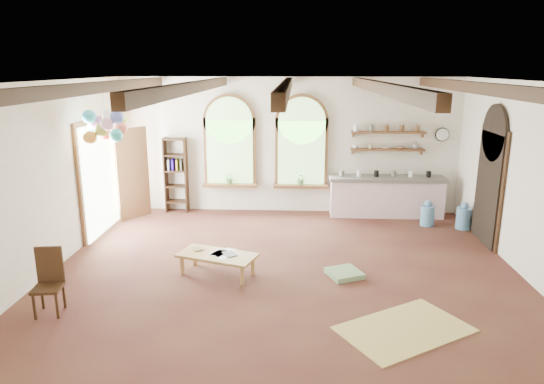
# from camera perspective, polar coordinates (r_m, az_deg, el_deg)

# --- Properties ---
(floor) EXTENTS (8.00, 8.00, 0.00)m
(floor) POSITION_cam_1_polar(r_m,az_deg,el_deg) (8.61, 1.52, -8.87)
(floor) COLOR #543122
(floor) RESTS_ON ground
(ceiling_beams) EXTENTS (6.20, 6.80, 0.18)m
(ceiling_beams) POSITION_cam_1_polar(r_m,az_deg,el_deg) (7.91, 1.67, 12.20)
(ceiling_beams) COLOR black
(ceiling_beams) RESTS_ON ceiling
(window_left) EXTENTS (1.30, 0.28, 2.20)m
(window_left) POSITION_cam_1_polar(r_m,az_deg,el_deg) (11.58, -4.99, 5.59)
(window_left) COLOR brown
(window_left) RESTS_ON floor
(window_right) EXTENTS (1.30, 0.28, 2.20)m
(window_right) POSITION_cam_1_polar(r_m,az_deg,el_deg) (11.47, 3.49, 5.53)
(window_right) COLOR brown
(window_right) RESTS_ON floor
(left_doorway) EXTENTS (0.10, 1.90, 2.50)m
(left_doorway) POSITION_cam_1_polar(r_m,az_deg,el_deg) (10.78, -19.68, 1.51)
(left_doorway) COLOR brown
(left_doorway) RESTS_ON floor
(right_doorway) EXTENTS (0.10, 1.30, 2.40)m
(right_doorway) POSITION_cam_1_polar(r_m,az_deg,el_deg) (10.40, 24.09, 0.35)
(right_doorway) COLOR black
(right_doorway) RESTS_ON floor
(kitchen_counter) EXTENTS (2.68, 0.62, 0.94)m
(kitchen_counter) POSITION_cam_1_polar(r_m,az_deg,el_deg) (11.68, 13.27, -0.47)
(kitchen_counter) COLOR beige
(kitchen_counter) RESTS_ON floor
(wall_shelf_lower) EXTENTS (1.70, 0.24, 0.04)m
(wall_shelf_lower) POSITION_cam_1_polar(r_m,az_deg,el_deg) (11.64, 13.42, 4.88)
(wall_shelf_lower) COLOR brown
(wall_shelf_lower) RESTS_ON wall_back
(wall_shelf_upper) EXTENTS (1.70, 0.24, 0.04)m
(wall_shelf_upper) POSITION_cam_1_polar(r_m,az_deg,el_deg) (11.58, 13.53, 6.83)
(wall_shelf_upper) COLOR brown
(wall_shelf_upper) RESTS_ON wall_back
(wall_clock) EXTENTS (0.32, 0.04, 0.32)m
(wall_clock) POSITION_cam_1_polar(r_m,az_deg,el_deg) (11.95, 19.39, 6.40)
(wall_clock) COLOR black
(wall_clock) RESTS_ON wall_back
(bookshelf) EXTENTS (0.53, 0.32, 1.80)m
(bookshelf) POSITION_cam_1_polar(r_m,az_deg,el_deg) (11.86, -11.23, 1.97)
(bookshelf) COLOR black
(bookshelf) RESTS_ON floor
(coffee_table) EXTENTS (1.42, 0.98, 0.37)m
(coffee_table) POSITION_cam_1_polar(r_m,az_deg,el_deg) (8.27, -6.47, -7.55)
(coffee_table) COLOR #A8844D
(coffee_table) RESTS_ON floor
(side_chair) EXTENTS (0.43, 0.43, 0.95)m
(side_chair) POSITION_cam_1_polar(r_m,az_deg,el_deg) (7.72, -24.73, -10.96)
(side_chair) COLOR black
(side_chair) RESTS_ON floor
(floor_mat) EXTENTS (2.00, 1.79, 0.02)m
(floor_mat) POSITION_cam_1_polar(r_m,az_deg,el_deg) (6.98, 15.30, -15.31)
(floor_mat) COLOR tan
(floor_mat) RESTS_ON floor
(floor_cushion) EXTENTS (0.68, 0.68, 0.09)m
(floor_cushion) POSITION_cam_1_polar(r_m,az_deg,el_deg) (8.36, 8.51, -9.45)
(floor_cushion) COLOR #67885E
(floor_cushion) RESTS_ON floor
(water_jug_a) EXTENTS (0.30, 0.30, 0.58)m
(water_jug_a) POSITION_cam_1_polar(r_m,az_deg,el_deg) (11.27, 17.83, -2.53)
(water_jug_a) COLOR #578CBA
(water_jug_a) RESTS_ON floor
(water_jug_b) EXTENTS (0.31, 0.31, 0.60)m
(water_jug_b) POSITION_cam_1_polar(r_m,az_deg,el_deg) (11.29, 21.62, -2.78)
(water_jug_b) COLOR #578CBA
(water_jug_b) RESTS_ON floor
(balloon_cluster) EXTENTS (0.87, 0.87, 1.16)m
(balloon_cluster) POSITION_cam_1_polar(r_m,az_deg,el_deg) (9.66, -19.01, 7.39)
(balloon_cluster) COLOR white
(balloon_cluster) RESTS_ON floor
(table_book) EXTENTS (0.25, 0.27, 0.02)m
(table_book) POSITION_cam_1_polar(r_m,az_deg,el_deg) (8.47, -9.24, -6.71)
(table_book) COLOR olive
(table_book) RESTS_ON coffee_table
(tablet) EXTENTS (0.30, 0.33, 0.01)m
(tablet) POSITION_cam_1_polar(r_m,az_deg,el_deg) (8.22, -5.00, -7.27)
(tablet) COLOR black
(tablet) RESTS_ON coffee_table
(potted_plant_left) EXTENTS (0.27, 0.23, 0.30)m
(potted_plant_left) POSITION_cam_1_polar(r_m,az_deg,el_deg) (11.62, -4.98, 1.69)
(potted_plant_left) COLOR #598C4C
(potted_plant_left) RESTS_ON window_left
(potted_plant_right) EXTENTS (0.27, 0.23, 0.30)m
(potted_plant_right) POSITION_cam_1_polar(r_m,az_deg,el_deg) (11.52, 3.43, 1.60)
(potted_plant_right) COLOR #598C4C
(potted_plant_right) RESTS_ON window_right
(shelf_cup_a) EXTENTS (0.12, 0.10, 0.10)m
(shelf_cup_a) POSITION_cam_1_polar(r_m,az_deg,el_deg) (11.51, 9.75, 5.31)
(shelf_cup_a) COLOR white
(shelf_cup_a) RESTS_ON wall_shelf_lower
(shelf_cup_b) EXTENTS (0.10, 0.10, 0.09)m
(shelf_cup_b) POSITION_cam_1_polar(r_m,az_deg,el_deg) (11.56, 11.48, 5.26)
(shelf_cup_b) COLOR beige
(shelf_cup_b) RESTS_ON wall_shelf_lower
(shelf_bowl_a) EXTENTS (0.22, 0.22, 0.05)m
(shelf_bowl_a) POSITION_cam_1_polar(r_m,az_deg,el_deg) (11.62, 13.19, 5.11)
(shelf_bowl_a) COLOR beige
(shelf_bowl_a) RESTS_ON wall_shelf_lower
(shelf_bowl_b) EXTENTS (0.20, 0.20, 0.06)m
(shelf_bowl_b) POSITION_cam_1_polar(r_m,az_deg,el_deg) (11.69, 14.88, 5.08)
(shelf_bowl_b) COLOR #8C664C
(shelf_bowl_b) RESTS_ON wall_shelf_lower
(shelf_vase) EXTENTS (0.18, 0.18, 0.19)m
(shelf_vase) POSITION_cam_1_polar(r_m,az_deg,el_deg) (11.75, 16.58, 5.34)
(shelf_vase) COLOR slate
(shelf_vase) RESTS_ON wall_shelf_lower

